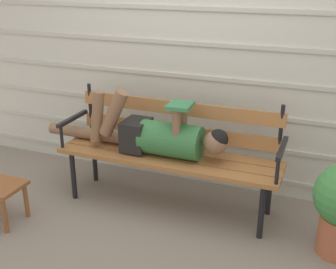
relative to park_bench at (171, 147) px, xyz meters
The scene contains 4 objects.
ground_plane 0.56m from the park_bench, 90.00° to the right, with size 12.00×12.00×0.00m, color gray.
house_siding 0.91m from the park_bench, 90.00° to the left, with size 4.97×0.08×2.58m.
park_bench is the anchor object (origin of this frame).
reclining_person 0.17m from the park_bench, 146.65° to the right, with size 1.65×0.28×0.53m.
Camera 1 is at (1.17, -2.82, 1.90)m, focal length 45.85 mm.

